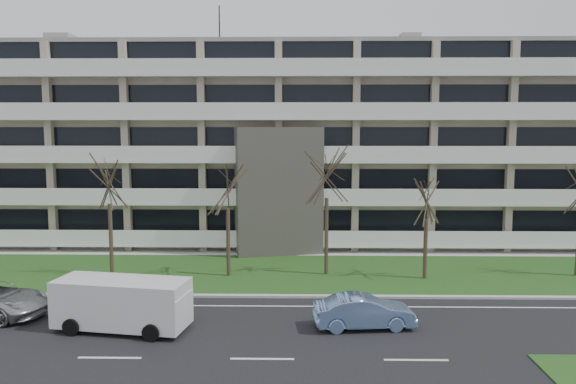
{
  "coord_description": "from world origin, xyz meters",
  "views": [
    {
      "loc": [
        1.38,
        -20.98,
        9.02
      ],
      "look_at": [
        0.83,
        10.0,
        5.42
      ],
      "focal_mm": 35.0,
      "sensor_mm": 36.0,
      "label": 1
    }
  ],
  "objects": [
    {
      "name": "tree_4",
      "position": [
        3.12,
        12.58,
        6.6
      ],
      "size": [
        4.24,
        4.24,
        8.48
      ],
      "color": "#382B21",
      "rests_on": "ground"
    },
    {
      "name": "grass_verge",
      "position": [
        0.0,
        13.0,
        0.03
      ],
      "size": [
        90.0,
        10.0,
        0.06
      ],
      "primitive_type": "cube",
      "color": "#204717",
      "rests_on": "ground"
    },
    {
      "name": "blue_sedan",
      "position": [
        4.37,
        3.52,
        0.74
      ],
      "size": [
        4.66,
        2.04,
        1.49
      ],
      "primitive_type": "imported",
      "rotation": [
        0.0,
        0.0,
        1.68
      ],
      "color": "#7D9FD9",
      "rests_on": "ground"
    },
    {
      "name": "tree_3",
      "position": [
        -2.81,
        12.15,
        5.76
      ],
      "size": [
        3.7,
        3.7,
        7.41
      ],
      "color": "#382B21",
      "rests_on": "ground"
    },
    {
      "name": "ground",
      "position": [
        0.0,
        0.0,
        0.0
      ],
      "size": [
        160.0,
        160.0,
        0.0
      ],
      "primitive_type": "plane",
      "color": "black",
      "rests_on": "ground"
    },
    {
      "name": "curb",
      "position": [
        0.0,
        8.0,
        0.06
      ],
      "size": [
        90.0,
        0.35,
        0.12
      ],
      "primitive_type": "cube",
      "color": "#B2B2AD",
      "rests_on": "ground"
    },
    {
      "name": "tree_5",
      "position": [
        8.94,
        11.73,
        5.02
      ],
      "size": [
        3.23,
        3.23,
        6.47
      ],
      "color": "#382B21",
      "rests_on": "ground"
    },
    {
      "name": "tree_2",
      "position": [
        -9.87,
        12.0,
        6.18
      ],
      "size": [
        3.97,
        3.97,
        7.95
      ],
      "color": "#382B21",
      "rests_on": "ground"
    },
    {
      "name": "sidewalk",
      "position": [
        0.0,
        18.5,
        0.04
      ],
      "size": [
        90.0,
        2.0,
        0.08
      ],
      "primitive_type": "cube",
      "color": "#B2B2AD",
      "rests_on": "ground"
    },
    {
      "name": "lane_edge_line",
      "position": [
        0.0,
        6.5,
        0.01
      ],
      "size": [
        90.0,
        0.12,
        0.01
      ],
      "primitive_type": "cube",
      "color": "white",
      "rests_on": "ground"
    },
    {
      "name": "white_van",
      "position": [
        -6.37,
        3.1,
        1.37
      ],
      "size": [
        6.16,
        3.15,
        2.28
      ],
      "rotation": [
        0.0,
        0.0,
        -0.17
      ],
      "color": "white",
      "rests_on": "ground"
    },
    {
      "name": "apartment_building",
      "position": [
        -0.01,
        25.32,
        7.61
      ],
      "size": [
        60.5,
        15.1,
        18.75
      ],
      "color": "tan",
      "rests_on": "ground"
    }
  ]
}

